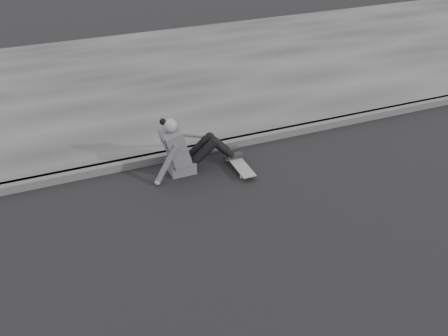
# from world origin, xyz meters

# --- Properties ---
(curb) EXTENTS (24.00, 0.16, 0.12)m
(curb) POSITION_xyz_m (0.00, 2.58, 0.06)
(curb) COLOR #4A4A4A
(curb) RESTS_ON ground
(sidewalk) EXTENTS (24.00, 6.00, 0.12)m
(sidewalk) POSITION_xyz_m (0.00, 5.60, 0.06)
(sidewalk) COLOR #3E3E3E
(sidewalk) RESTS_ON ground
(skateboard) EXTENTS (0.20, 0.78, 0.09)m
(skateboard) POSITION_xyz_m (-2.21, 1.94, 0.07)
(skateboard) COLOR #A9A9A4
(skateboard) RESTS_ON ground
(seated_woman) EXTENTS (1.38, 0.46, 0.88)m
(seated_woman) POSITION_xyz_m (-2.94, 2.19, 0.36)
(seated_woman) COLOR #4D4D50
(seated_woman) RESTS_ON ground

